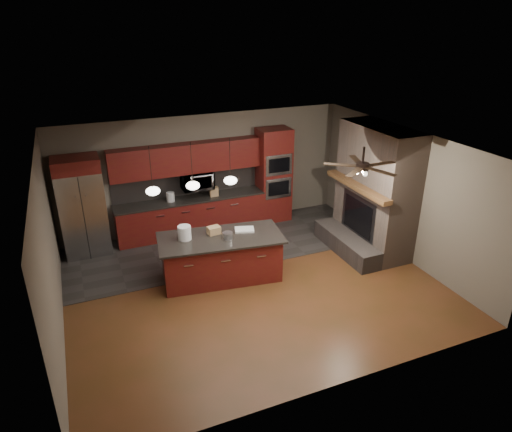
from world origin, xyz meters
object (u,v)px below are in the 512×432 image
microwave (197,181)px  counter_box (214,191)px  oven_tower (274,175)px  white_bucket (184,233)px  paint_tray (244,230)px  refrigerator (82,207)px  paint_can (228,236)px  cardboard_box (214,230)px  kitchen_island (221,257)px  counter_bucket (170,197)px

microwave → counter_box: 0.49m
oven_tower → white_bucket: (-2.84, -2.08, -0.13)m
counter_box → paint_tray: bearing=-85.7°
microwave → counter_box: (0.38, -0.10, -0.29)m
microwave → paint_tray: microwave is taller
refrigerator → paint_can: bearing=-42.5°
refrigerator → paint_tray: 3.61m
microwave → counter_box: bearing=-14.9°
refrigerator → cardboard_box: 3.07m
oven_tower → paint_tray: oven_tower is taller
paint_can → cardboard_box: 0.36m
white_bucket → paint_can: (0.78, -0.29, -0.07)m
kitchen_island → oven_tower: bearing=53.8°
counter_box → refrigerator: bearing=-174.1°
white_bucket → paint_can: 0.83m
refrigerator → kitchen_island: size_ratio=0.86×
microwave → cardboard_box: (-0.28, -2.13, -0.30)m
refrigerator → cardboard_box: (2.33, -2.00, -0.11)m
cardboard_box → counter_bucket: bearing=93.2°
oven_tower → counter_box: bearing=-178.5°
oven_tower → refrigerator: size_ratio=1.08×
oven_tower → white_bucket: oven_tower is taller
kitchen_island → cardboard_box: bearing=120.0°
refrigerator → counter_bucket: size_ratio=10.23×
paint_tray → counter_bucket: 2.39m
oven_tower → counter_bucket: bearing=179.8°
oven_tower → paint_can: bearing=-131.1°
counter_box → oven_tower: bearing=6.9°
cardboard_box → paint_can: bearing=-66.5°
refrigerator → paint_can: 3.41m
oven_tower → paint_can: size_ratio=12.17×
cardboard_box → counter_bucket: size_ratio=1.13×
paint_tray → refrigerator: bearing=162.6°
kitchen_island → counter_box: bearing=83.2°
paint_can → white_bucket: bearing=159.2°
kitchen_island → counter_bucket: 2.37m
white_bucket → paint_can: bearing=-20.8°
microwave → white_bucket: microwave is taller
white_bucket → counter_bucket: (0.20, 2.09, -0.05)m
cardboard_box → counter_box: (0.65, 2.03, 0.01)m
microwave → kitchen_island: bearing=-95.0°
kitchen_island → counter_box: counter_box is taller
paint_can → counter_box: counter_box is taller
microwave → kitchen_island: (-0.20, -2.31, -0.84)m
cardboard_box → white_bucket: bearing=173.4°
paint_can → counter_box: bearing=78.6°
oven_tower → cardboard_box: oven_tower is taller
microwave → paint_can: 2.45m
paint_can → refrigerator: bearing=137.5°
white_bucket → paint_tray: bearing=-3.9°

